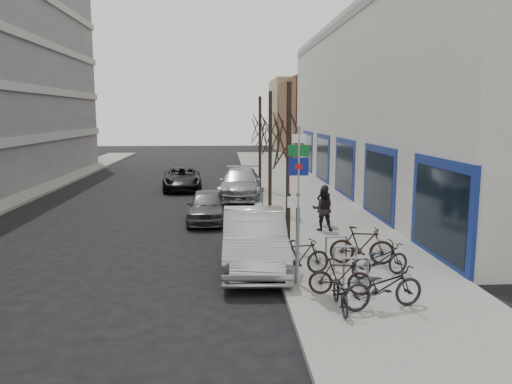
{
  "coord_description": "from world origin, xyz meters",
  "views": [
    {
      "loc": [
        0.56,
        -12.32,
        4.5
      ],
      "look_at": [
        1.56,
        3.59,
        2.0
      ],
      "focal_mm": 35.0,
      "sensor_mm": 36.0,
      "label": 1
    }
  ],
  "objects": [
    {
      "name": "lane_car",
      "position": [
        -2.01,
        17.58,
        0.67
      ],
      "size": [
        2.6,
        4.95,
        1.33
      ],
      "primitive_type": "imported",
      "rotation": [
        0.0,
        0.0,
        0.08
      ],
      "color": "black",
      "rests_on": "ground"
    },
    {
      "name": "bike_near_left",
      "position": [
        3.13,
        -1.79,
        0.61
      ],
      "size": [
        0.5,
        1.53,
        0.93
      ],
      "primitive_type": "imported",
      "rotation": [
        0.0,
        0.0,
        -0.03
      ],
      "color": "black",
      "rests_on": "sidewalk_east"
    },
    {
      "name": "parked_car_back",
      "position": [
        1.4,
        14.41,
        0.78
      ],
      "size": [
        2.62,
        5.54,
        1.56
      ],
      "primitive_type": "imported",
      "rotation": [
        0.0,
        0.0,
        -0.08
      ],
      "color": "#949599",
      "rests_on": "ground"
    },
    {
      "name": "tree_mid",
      "position": [
        2.6,
        10.0,
        4.1
      ],
      "size": [
        1.8,
        1.8,
        5.5
      ],
      "color": "black",
      "rests_on": "ground"
    },
    {
      "name": "tan_building_far",
      "position": [
        13.5,
        55.0,
        4.5
      ],
      "size": [
        13.0,
        12.0,
        9.0
      ],
      "primitive_type": "cube",
      "color": "#937A5B",
      "rests_on": "ground"
    },
    {
      "name": "pedestrian_near",
      "position": [
        4.45,
        6.77,
        0.96
      ],
      "size": [
        0.59,
        0.39,
        1.62
      ],
      "primitive_type": "imported",
      "rotation": [
        0.0,
        0.0,
        3.13
      ],
      "color": "black",
      "rests_on": "sidewalk_east"
    },
    {
      "name": "parked_car_mid",
      "position": [
        -0.2,
        8.43,
        0.67
      ],
      "size": [
        1.64,
        3.95,
        1.34
      ],
      "primitive_type": "imported",
      "rotation": [
        0.0,
        0.0,
        -0.02
      ],
      "color": "#46474B",
      "rests_on": "ground"
    },
    {
      "name": "bike_far_inner",
      "position": [
        4.53,
        1.56,
        0.72
      ],
      "size": [
        1.96,
        0.91,
        1.15
      ],
      "primitive_type": "imported",
      "rotation": [
        0.0,
        0.0,
        1.38
      ],
      "color": "black",
      "rests_on": "sidewalk_east"
    },
    {
      "name": "brick_building_far",
      "position": [
        13.0,
        40.0,
        4.0
      ],
      "size": [
        12.0,
        14.0,
        8.0
      ],
      "primitive_type": "cube",
      "color": "brown",
      "rests_on": "ground"
    },
    {
      "name": "bike_near_right",
      "position": [
        3.32,
        -0.89,
        0.62
      ],
      "size": [
        1.6,
        0.69,
        0.94
      ],
      "primitive_type": "imported",
      "rotation": [
        0.0,
        0.0,
        1.42
      ],
      "color": "black",
      "rests_on": "sidewalk_east"
    },
    {
      "name": "ground",
      "position": [
        0.0,
        0.0,
        0.0
      ],
      "size": [
        120.0,
        120.0,
        0.0
      ],
      "primitive_type": "plane",
      "color": "black",
      "rests_on": "ground"
    },
    {
      "name": "bike_mid_curb",
      "position": [
        4.71,
        0.43,
        0.69
      ],
      "size": [
        1.86,
        1.06,
        1.09
      ],
      "primitive_type": "imported",
      "rotation": [
        0.0,
        0.0,
        1.88
      ],
      "color": "black",
      "rests_on": "sidewalk_east"
    },
    {
      "name": "meter_back",
      "position": [
        2.15,
        14.0,
        0.92
      ],
      "size": [
        0.1,
        0.08,
        1.27
      ],
      "color": "gray",
      "rests_on": "sidewalk_east"
    },
    {
      "name": "bike_far_curb",
      "position": [
        4.08,
        -1.8,
        0.75
      ],
      "size": [
        2.05,
        1.0,
        1.2
      ],
      "primitive_type": "imported",
      "rotation": [
        0.0,
        0.0,
        1.79
      ],
      "color": "black",
      "rests_on": "sidewalk_east"
    },
    {
      "name": "bike_rack",
      "position": [
        3.8,
        0.6,
        0.66
      ],
      "size": [
        0.66,
        2.26,
        0.83
      ],
      "color": "gray",
      "rests_on": "sidewalk_east"
    },
    {
      "name": "tree_near",
      "position": [
        2.6,
        3.5,
        4.1
      ],
      "size": [
        1.8,
        1.8,
        5.5
      ],
      "color": "black",
      "rests_on": "ground"
    },
    {
      "name": "commercial_building",
      "position": [
        17.0,
        16.0,
        5.0
      ],
      "size": [
        20.0,
        32.0,
        10.0
      ],
      "primitive_type": "cube",
      "color": "#B7B7B2",
      "rests_on": "ground"
    },
    {
      "name": "pedestrian_far",
      "position": [
        4.22,
        5.9,
        0.97
      ],
      "size": [
        0.65,
        0.48,
        1.65
      ],
      "primitive_type": "imported",
      "rotation": [
        0.0,
        0.0,
        3.03
      ],
      "color": "black",
      "rests_on": "sidewalk_east"
    },
    {
      "name": "sidewalk_east",
      "position": [
        4.5,
        10.0,
        0.07
      ],
      "size": [
        5.0,
        70.0,
        0.15
      ],
      "primitive_type": "cube",
      "color": "slate",
      "rests_on": "ground"
    },
    {
      "name": "tree_far",
      "position": [
        2.6,
        16.5,
        4.1
      ],
      "size": [
        1.8,
        1.8,
        5.5
      ],
      "color": "black",
      "rests_on": "ground"
    },
    {
      "name": "meter_front",
      "position": [
        2.15,
        3.0,
        0.92
      ],
      "size": [
        0.1,
        0.08,
        1.27
      ],
      "color": "gray",
      "rests_on": "sidewalk_east"
    },
    {
      "name": "parked_car_front",
      "position": [
        1.4,
        1.92,
        0.85
      ],
      "size": [
        1.9,
        5.18,
        1.69
      ],
      "primitive_type": "imported",
      "rotation": [
        0.0,
        0.0,
        -0.02
      ],
      "color": "#AEADB2",
      "rests_on": "ground"
    },
    {
      "name": "meter_mid",
      "position": [
        2.15,
        8.5,
        0.92
      ],
      "size": [
        0.1,
        0.08,
        1.27
      ],
      "color": "gray",
      "rests_on": "sidewalk_east"
    },
    {
      "name": "highway_sign_pole",
      "position": [
        2.4,
        -0.01,
        2.46
      ],
      "size": [
        0.55,
        0.1,
        4.2
      ],
      "color": "gray",
      "rests_on": "ground"
    },
    {
      "name": "bike_mid_inner",
      "position": [
        2.59,
        0.65,
        0.67
      ],
      "size": [
        1.77,
        0.91,
        1.03
      ],
      "primitive_type": "imported",
      "rotation": [
        0.0,
        0.0,
        1.82
      ],
      "color": "black",
      "rests_on": "sidewalk_east"
    }
  ]
}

